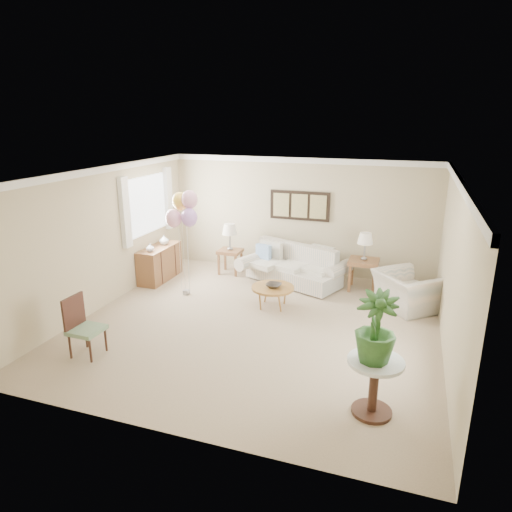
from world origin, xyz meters
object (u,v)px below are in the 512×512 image
Objects in this scene: sofa at (294,268)px; armchair at (406,291)px; coffee_table at (273,288)px; accent_chair at (82,325)px; balloon_cluster at (183,210)px.

sofa is 2.41m from armchair.
sofa is 2.34× the size of armchair.
coffee_table is 2.48m from armchair.
coffee_table is 0.87× the size of accent_chair.
accent_chair reaches higher than coffee_table.
armchair is 1.15× the size of accent_chair.
accent_chair is 0.44× the size of balloon_cluster.
accent_chair reaches higher than sofa.
accent_chair reaches higher than armchair.
balloon_cluster is at bearing -144.44° from sofa.
coffee_table is 0.76× the size of armchair.
sofa reaches higher than coffee_table.
armchair is 5.66m from accent_chair.
armchair is 4.48m from balloon_cluster.
coffee_table is 0.38× the size of balloon_cluster.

